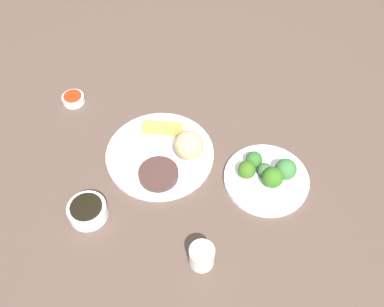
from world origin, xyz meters
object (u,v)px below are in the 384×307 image
Objects in this scene: main_plate at (161,155)px; teacup at (202,256)px; soy_sauce_bowl at (88,211)px; sauce_ramekin_sweet_and_sour at (73,99)px; broccoli_plate at (266,180)px.

main_plate is 0.32m from teacup.
soy_sauce_bowl is 1.45× the size of sauce_ramekin_sweet_and_sour.
soy_sauce_bowl reaches higher than broccoli_plate.
broccoli_plate is at bearing 3.88° from main_plate.
main_plate is 5.01× the size of teacup.
broccoli_plate is (0.29, 0.02, -0.00)m from main_plate.
soy_sauce_bowl reaches higher than main_plate.
sauce_ramekin_sweet_and_sour is (-0.62, 0.08, 0.00)m from broccoli_plate.
sauce_ramekin_sweet_and_sour is at bearing 163.01° from main_plate.
soy_sauce_bowl is at bearing -54.83° from sauce_ramekin_sweet_and_sour.
broccoli_plate is 0.28m from teacup.
teacup reaches higher than broccoli_plate.
broccoli_plate is at bearing 72.53° from teacup.
teacup reaches higher than soy_sauce_bowl.
main_plate is at bearing -16.99° from sauce_ramekin_sweet_and_sour.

